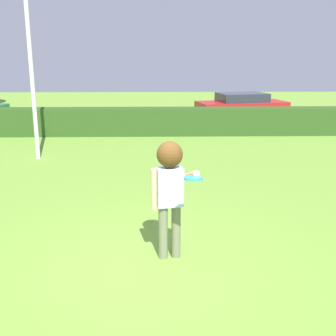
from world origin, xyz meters
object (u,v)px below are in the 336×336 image
(frisbee, at_px, (193,178))
(lamppost, at_px, (27,22))
(parked_car_red, at_px, (242,105))
(person, at_px, (170,183))

(frisbee, relative_size, lamppost, 0.04)
(lamppost, bearing_deg, parked_car_red, 45.68)
(person, bearing_deg, lamppost, 120.00)
(frisbee, distance_m, parked_car_red, 15.33)
(person, bearing_deg, parked_car_red, 74.98)
(frisbee, xyz_separation_m, parked_car_red, (3.54, 14.90, -0.76))
(frisbee, xyz_separation_m, lamppost, (-4.04, 7.14, 2.43))
(lamppost, height_order, parked_car_red, lamppost)
(frisbee, height_order, parked_car_red, frisbee)
(person, height_order, parked_car_red, person)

